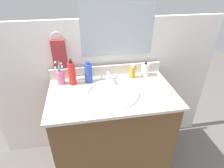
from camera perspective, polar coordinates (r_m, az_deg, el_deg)
name	(u,v)px	position (r m, az deg, el deg)	size (l,w,h in m)	color
ground_plane	(112,162)	(2.00, -0.02, -22.56)	(6.00, 6.00, 0.00)	#66605B
vanity_cabinet	(112,132)	(1.69, -0.03, -14.47)	(0.92, 0.53, 0.80)	brown
countertop	(112,93)	(1.43, -0.03, -2.79)	(0.96, 0.57, 0.02)	beige
backsplash	(107,70)	(1.63, -1.66, 4.15)	(0.96, 0.02, 0.09)	beige
back_wall	(106,88)	(1.80, -1.84, -1.28)	(2.06, 0.04, 1.30)	white
mirror_panel	(118,21)	(1.55, 1.74, 18.60)	(0.60, 0.01, 0.56)	#B2BCC6
towel_ring	(57,38)	(1.56, -16.39, 13.28)	(0.10, 0.10, 0.01)	silver
hand_towel	(59,53)	(1.58, -15.79, 8.96)	(0.11, 0.04, 0.22)	#A53338
sink_basin	(113,97)	(1.42, 0.24, -3.95)	(0.40, 0.40, 0.11)	white
faucet	(109,78)	(1.55, -1.00, 1.88)	(0.16, 0.10, 0.08)	silver
bottle_oil_amber	(133,72)	(1.60, 6.27, 3.72)	(0.05, 0.05, 0.12)	gold
bottle_spray_red	(72,73)	(1.51, -12.12, 3.39)	(0.06, 0.06, 0.22)	red
bottle_lotion_white	(145,69)	(1.65, 10.10, 4.39)	(0.07, 0.07, 0.13)	white
bottle_shampoo_blue	(88,73)	(1.52, -7.18, 3.41)	(0.06, 0.06, 0.18)	#2D4CB2
cup_pink	(60,77)	(1.55, -15.40, 2.04)	(0.06, 0.06, 0.20)	#D16693
soap_bar	(81,78)	(1.60, -9.53, 1.69)	(0.06, 0.04, 0.02)	white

